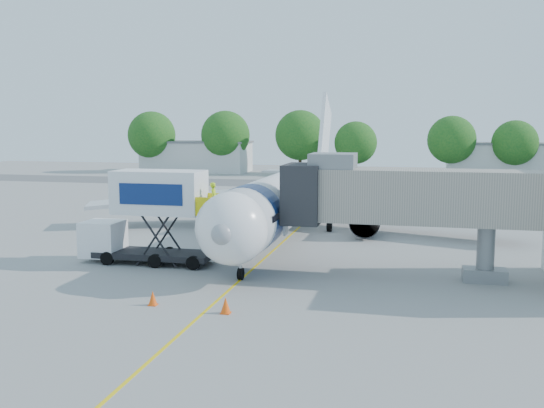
% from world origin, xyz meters
% --- Properties ---
extents(ground, '(160.00, 160.00, 0.00)m').
position_xyz_m(ground, '(0.00, 0.00, 0.00)').
color(ground, '#999997').
rests_on(ground, ground).
extents(guidance_line, '(0.15, 70.00, 0.01)m').
position_xyz_m(guidance_line, '(0.00, 0.00, 0.01)').
color(guidance_line, yellow).
rests_on(guidance_line, ground).
extents(taxiway_strip, '(120.00, 10.00, 0.01)m').
position_xyz_m(taxiway_strip, '(0.00, 42.00, 0.00)').
color(taxiway_strip, '#59595B').
rests_on(taxiway_strip, ground).
extents(aircraft, '(34.17, 37.73, 11.35)m').
position_xyz_m(aircraft, '(0.00, 4.12, 2.95)').
color(aircraft, white).
rests_on(aircraft, ground).
extents(jet_bridge, '(13.90, 3.20, 6.60)m').
position_xyz_m(jet_bridge, '(7.99, -7.00, 4.34)').
color(jet_bridge, '#A1998A').
rests_on(jet_bridge, ground).
extents(catering_hiloader, '(8.50, 2.44, 5.50)m').
position_xyz_m(catering_hiloader, '(-6.27, -7.00, 2.76)').
color(catering_hiloader, black).
rests_on(catering_hiloader, ground).
extents(ground_tug, '(3.22, 1.70, 1.28)m').
position_xyz_m(ground_tug, '(-1.43, -19.10, 0.67)').
color(ground_tug, white).
rests_on(ground_tug, ground).
extents(safety_cone_a, '(0.42, 0.42, 0.66)m').
position_xyz_m(safety_cone_a, '(-2.62, -14.79, 0.32)').
color(safety_cone_a, '#FA500D').
rests_on(safety_cone_a, ground).
extents(safety_cone_b, '(0.45, 0.45, 0.72)m').
position_xyz_m(safety_cone_b, '(0.96, -15.18, 0.34)').
color(safety_cone_b, '#FA500D').
rests_on(safety_cone_b, ground).
extents(outbuilding_left, '(18.40, 8.40, 5.30)m').
position_xyz_m(outbuilding_left, '(-28.00, 60.00, 2.66)').
color(outbuilding_left, silver).
rests_on(outbuilding_left, ground).
extents(outbuilding_right, '(16.40, 7.40, 5.30)m').
position_xyz_m(outbuilding_right, '(22.00, 62.00, 2.66)').
color(outbuilding_right, silver).
rests_on(outbuilding_right, ground).
extents(tree_a, '(8.14, 8.14, 10.37)m').
position_xyz_m(tree_a, '(-35.15, 57.50, 6.30)').
color(tree_a, '#382314').
rests_on(tree_a, ground).
extents(tree_b, '(8.19, 8.19, 10.44)m').
position_xyz_m(tree_b, '(-22.20, 58.35, 6.34)').
color(tree_b, '#382314').
rests_on(tree_b, ground).
extents(tree_c, '(8.23, 8.23, 10.49)m').
position_xyz_m(tree_c, '(-9.50, 58.83, 6.37)').
color(tree_c, '#382314').
rests_on(tree_c, ground).
extents(tree_d, '(6.78, 6.78, 8.64)m').
position_xyz_m(tree_d, '(-0.32, 57.60, 5.24)').
color(tree_d, '#382314').
rests_on(tree_d, ground).
extents(tree_e, '(7.45, 7.45, 9.50)m').
position_xyz_m(tree_e, '(14.42, 59.07, 5.76)').
color(tree_e, '#382314').
rests_on(tree_e, ground).
extents(tree_f, '(6.90, 6.90, 8.80)m').
position_xyz_m(tree_f, '(23.70, 59.16, 5.34)').
color(tree_f, '#382314').
rests_on(tree_f, ground).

